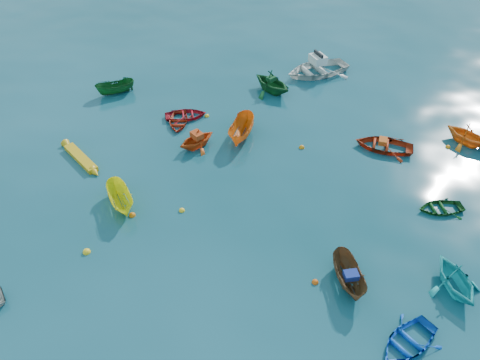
% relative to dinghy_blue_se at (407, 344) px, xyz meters
% --- Properties ---
extents(ground, '(160.00, 160.00, 0.00)m').
position_rel_dinghy_blue_se_xyz_m(ground, '(-9.36, 2.11, 0.00)').
color(ground, '#093C46').
rests_on(ground, ground).
extents(sampan_brown_mid, '(2.27, 3.07, 1.12)m').
position_rel_dinghy_blue_se_xyz_m(sampan_brown_mid, '(-2.69, 2.29, 0.00)').
color(sampan_brown_mid, brown).
rests_on(sampan_brown_mid, ground).
extents(dinghy_blue_se, '(3.26, 3.47, 0.59)m').
position_rel_dinghy_blue_se_xyz_m(dinghy_blue_se, '(0.00, 0.00, 0.00)').
color(dinghy_blue_se, blue).
rests_on(dinghy_blue_se, ground).
extents(dinghy_orange_w, '(3.07, 3.17, 1.28)m').
position_rel_dinghy_blue_se_xyz_m(dinghy_orange_w, '(-13.04, 9.80, 0.00)').
color(dinghy_orange_w, '#E04F15').
rests_on(dinghy_orange_w, ground).
extents(sampan_yellow_mid, '(2.88, 2.93, 1.15)m').
position_rel_dinghy_blue_se_xyz_m(sampan_yellow_mid, '(-14.80, 3.63, 0.00)').
color(sampan_yellow_mid, yellow).
rests_on(sampan_yellow_mid, ground).
extents(dinghy_green_e, '(2.89, 2.54, 0.50)m').
position_rel_dinghy_blue_se_xyz_m(dinghy_green_e, '(1.25, 8.54, 0.00)').
color(dinghy_green_e, '#114A18').
rests_on(dinghy_green_e, ground).
extents(dinghy_cyan_se, '(3.43, 3.58, 1.46)m').
position_rel_dinghy_blue_se_xyz_m(dinghy_cyan_se, '(1.78, 3.45, 0.00)').
color(dinghy_cyan_se, '#1DAEB4').
rests_on(dinghy_cyan_se, ground).
extents(dinghy_red_nw, '(3.34, 3.01, 0.57)m').
position_rel_dinghy_blue_se_xyz_m(dinghy_red_nw, '(-14.99, 12.61, 0.00)').
color(dinghy_red_nw, '#B40F1B').
rests_on(dinghy_red_nw, ground).
extents(sampan_orange_n, '(1.42, 3.44, 1.31)m').
position_rel_dinghy_blue_se_xyz_m(sampan_orange_n, '(-10.70, 11.56, 0.00)').
color(sampan_orange_n, orange).
rests_on(sampan_orange_n, ground).
extents(dinghy_green_n, '(4.17, 4.00, 1.70)m').
position_rel_dinghy_blue_se_xyz_m(dinghy_green_n, '(-10.43, 17.74, 0.00)').
color(dinghy_green_n, '#135322').
rests_on(dinghy_green_n, ground).
extents(dinghy_red_ne, '(3.52, 2.57, 0.72)m').
position_rel_dinghy_blue_se_xyz_m(dinghy_red_ne, '(-2.08, 13.18, 0.00)').
color(dinghy_red_ne, '#A8290E').
rests_on(dinghy_red_ne, ground).
extents(dinghy_red_far, '(2.57, 3.03, 0.54)m').
position_rel_dinghy_blue_se_xyz_m(dinghy_red_far, '(-15.17, 11.79, 0.00)').
color(dinghy_red_far, '#A9250E').
rests_on(dinghy_red_far, ground).
extents(dinghy_orange_far, '(3.58, 3.46, 1.44)m').
position_rel_dinghy_blue_se_xyz_m(dinghy_orange_far, '(2.72, 15.32, 0.00)').
color(dinghy_orange_far, orange).
rests_on(dinghy_orange_far, ground).
extents(sampan_green_far, '(2.78, 2.68, 1.09)m').
position_rel_dinghy_blue_se_xyz_m(sampan_green_far, '(-21.02, 13.98, 0.00)').
color(sampan_green_far, '#124D1D').
rests_on(sampan_green_far, ground).
extents(kayak_yellow, '(3.68, 2.49, 0.40)m').
position_rel_dinghy_blue_se_xyz_m(kayak_yellow, '(-19.07, 6.36, 0.00)').
color(kayak_yellow, gold).
rests_on(kayak_yellow, ground).
extents(motorboat_white, '(6.14, 6.03, 1.64)m').
position_rel_dinghy_blue_se_xyz_m(motorboat_white, '(-7.87, 21.52, 0.00)').
color(motorboat_white, silver).
rests_on(motorboat_white, ground).
extents(tarp_blue_a, '(0.77, 0.70, 0.30)m').
position_rel_dinghy_blue_se_xyz_m(tarp_blue_a, '(-2.62, 2.16, 0.71)').
color(tarp_blue_a, navy).
rests_on(tarp_blue_a, sampan_brown_mid).
extents(tarp_orange_a, '(0.93, 0.88, 0.36)m').
position_rel_dinghy_blue_se_xyz_m(tarp_orange_a, '(-13.01, 9.84, 0.82)').
color(tarp_orange_a, '#BE3C13').
rests_on(tarp_orange_a, dinghy_orange_w).
extents(tarp_green_b, '(0.71, 0.76, 0.30)m').
position_rel_dinghy_blue_se_xyz_m(tarp_green_b, '(-10.52, 17.79, 1.00)').
color(tarp_green_b, '#11441F').
rests_on(tarp_green_b, dinghy_green_n).
extents(tarp_orange_b, '(0.50, 0.65, 0.31)m').
position_rel_dinghy_blue_se_xyz_m(tarp_orange_b, '(-2.18, 13.17, 0.51)').
color(tarp_orange_b, '#D75116').
rests_on(tarp_orange_b, dinghy_red_ne).
extents(buoy_ye_a, '(0.38, 0.38, 0.38)m').
position_rel_dinghy_blue_se_xyz_m(buoy_ye_a, '(-14.81, 0.19, 0.00)').
color(buoy_ye_a, yellow).
rests_on(buoy_ye_a, ground).
extents(buoy_or_b, '(0.31, 0.31, 0.31)m').
position_rel_dinghy_blue_se_xyz_m(buoy_or_b, '(-4.07, 1.84, 0.00)').
color(buoy_or_b, '#DB4F0B').
rests_on(buoy_or_b, ground).
extents(buoy_or_c, '(0.35, 0.35, 0.35)m').
position_rel_dinghy_blue_se_xyz_m(buoy_or_c, '(-13.94, 3.11, 0.00)').
color(buoy_or_c, orange).
rests_on(buoy_or_c, ground).
extents(buoy_ye_c, '(0.32, 0.32, 0.32)m').
position_rel_dinghy_blue_se_xyz_m(buoy_ye_c, '(-11.63, 4.23, 0.00)').
color(buoy_ye_c, yellow).
rests_on(buoy_ye_c, ground).
extents(buoy_or_d, '(0.29, 0.29, 0.29)m').
position_rel_dinghy_blue_se_xyz_m(buoy_or_d, '(1.72, 14.53, 0.00)').
color(buoy_or_d, orange).
rests_on(buoy_or_d, ground).
extents(buoy_ye_d, '(0.31, 0.31, 0.31)m').
position_rel_dinghy_blue_se_xyz_m(buoy_ye_d, '(-13.69, 13.18, 0.00)').
color(buoy_ye_d, yellow).
rests_on(buoy_ye_d, ground).
extents(buoy_or_e, '(0.35, 0.35, 0.35)m').
position_rel_dinghy_blue_se_xyz_m(buoy_or_e, '(-6.85, 11.67, 0.00)').
color(buoy_or_e, orange).
rests_on(buoy_or_e, ground).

